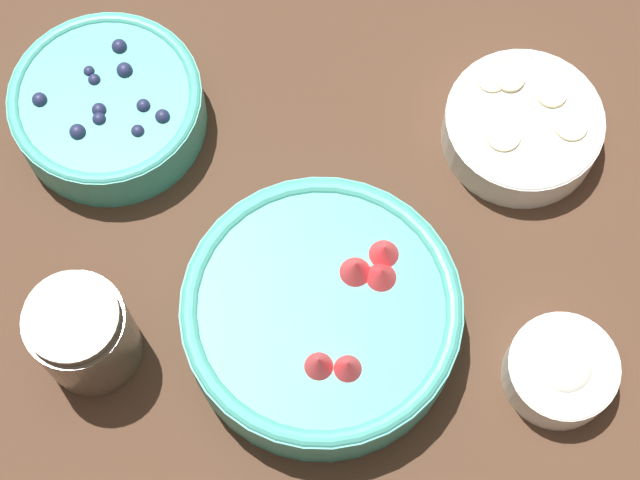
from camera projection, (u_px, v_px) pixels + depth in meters
name	position (u px, v px, depth m)	size (l,w,h in m)	color
ground_plane	(331.00, 296.00, 0.99)	(4.00, 4.00, 0.00)	#4C3323
bowl_strawberries	(322.00, 315.00, 0.94)	(0.25, 0.25, 0.09)	#47AD9E
bowl_blueberries	(108.00, 106.00, 1.03)	(0.19, 0.19, 0.06)	#47AD9E
bowl_bananas	(523.00, 126.00, 1.03)	(0.15, 0.15, 0.05)	white
bowl_cream	(561.00, 370.00, 0.94)	(0.10, 0.10, 0.05)	white
jar_chocolate	(85.00, 335.00, 0.93)	(0.09, 0.09, 0.11)	brown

